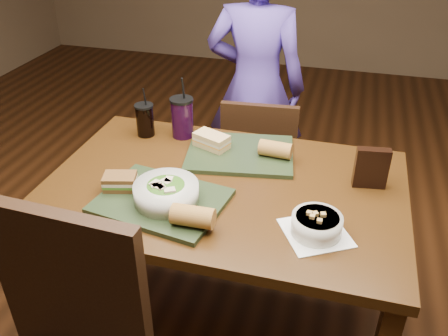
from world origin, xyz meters
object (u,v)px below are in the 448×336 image
at_px(diner, 256,88).
at_px(cup_cola, 145,120).
at_px(salad_bowl, 166,191).
at_px(tray_far, 240,154).
at_px(chair_far, 261,165).
at_px(dining_table, 224,204).
at_px(tray_near, 161,201).
at_px(sandwich_near, 120,182).
at_px(baguette_far, 275,149).
at_px(chip_bag, 371,168).
at_px(baguette_near, 193,216).
at_px(soup_bowl, 317,224).
at_px(sandwich_far, 212,140).
at_px(cup_berry, 182,117).

bearing_deg(diner, cup_cola, 62.16).
bearing_deg(salad_bowl, tray_far, 68.02).
bearing_deg(diner, chair_far, 106.41).
relative_size(dining_table, tray_near, 3.10).
relative_size(sandwich_near, cup_cola, 0.59).
bearing_deg(sandwich_near, tray_far, 46.76).
xyz_separation_m(diner, baguette_far, (0.24, -0.75, 0.06)).
distance_m(chair_far, diner, 0.45).
bearing_deg(dining_table, chip_bag, 14.34).
xyz_separation_m(baguette_near, cup_cola, (-0.41, 0.56, 0.02)).
height_order(dining_table, soup_bowl, soup_bowl).
distance_m(tray_far, sandwich_far, 0.13).
height_order(soup_bowl, sandwich_far, soup_bowl).
bearing_deg(sandwich_far, cup_cola, 169.60).
bearing_deg(diner, tray_far, 95.83).
bearing_deg(chip_bag, tray_far, 161.56).
relative_size(diner, soup_bowl, 5.62).
bearing_deg(baguette_far, soup_bowl, -63.61).
relative_size(chair_far, diner, 0.56).
height_order(diner, cup_cola, diner).
distance_m(salad_bowl, cup_cola, 0.54).
distance_m(cup_berry, chip_bag, 0.80).
relative_size(cup_cola, chip_bag, 1.43).
bearing_deg(tray_near, diner, 85.87).
height_order(sandwich_near, chip_bag, chip_bag).
xyz_separation_m(diner, tray_near, (-0.08, -1.15, 0.02)).
bearing_deg(cup_berry, sandwich_near, -97.92).
xyz_separation_m(sandwich_far, baguette_near, (0.09, -0.51, 0.01)).
xyz_separation_m(baguette_near, chip_bag, (0.53, 0.41, 0.02)).
xyz_separation_m(dining_table, salad_bowl, (-0.15, -0.17, 0.15)).
height_order(sandwich_near, sandwich_far, sandwich_far).
bearing_deg(baguette_near, tray_near, 145.01).
distance_m(sandwich_far, chip_bag, 0.63).
bearing_deg(sandwich_near, chair_far, 65.80).
relative_size(salad_bowl, soup_bowl, 0.84).
height_order(dining_table, diner, diner).
distance_m(sandwich_far, cup_berry, 0.19).
height_order(chair_far, soup_bowl, chair_far).
xyz_separation_m(salad_bowl, cup_cola, (-0.28, 0.46, 0.02)).
height_order(dining_table, sandwich_far, sandwich_far).
height_order(salad_bowl, baguette_near, salad_bowl).
distance_m(soup_bowl, cup_berry, 0.81).
bearing_deg(diner, cup_berry, 72.92).
bearing_deg(sandwich_far, chair_far, 72.27).
bearing_deg(chip_bag, sandwich_near, -170.12).
height_order(tray_far, sandwich_near, sandwich_near).
distance_m(chair_far, salad_bowl, 0.90).
bearing_deg(baguette_near, cup_cola, 125.82).
xyz_separation_m(salad_bowl, sandwich_near, (-0.19, 0.03, -0.01)).
relative_size(sandwich_far, baguette_far, 1.25).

